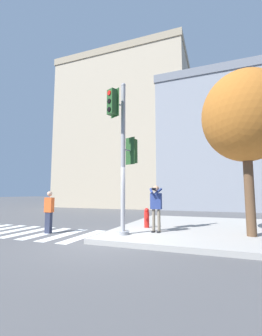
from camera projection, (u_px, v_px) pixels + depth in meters
ground_plane at (106, 242)px, 7.27m from camera, size 160.00×160.00×0.00m
sidewalk_corner at (220, 229)px, 9.32m from camera, size 8.00×8.00×0.16m
crosswalk_stripes at (21, 231)px, 9.31m from camera, size 6.47×2.72×0.01m
traffic_signal_pole at (123, 146)px, 8.10m from camera, size 0.77×1.31×5.50m
person_photographer at (156, 204)px, 8.30m from camera, size 0.50×0.53×1.70m
pedestrian_distant at (49, 211)px, 8.95m from camera, size 0.34×0.20×1.65m
street_tree at (245, 117)px, 7.87m from camera, size 2.93×2.93×5.73m
fire_hydrant at (147, 218)px, 9.34m from camera, size 0.21×0.27×0.80m
building_left at (129, 135)px, 28.52m from camera, size 15.24×10.68×17.74m
building_right at (246, 147)px, 24.55m from camera, size 17.38×12.86×13.27m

